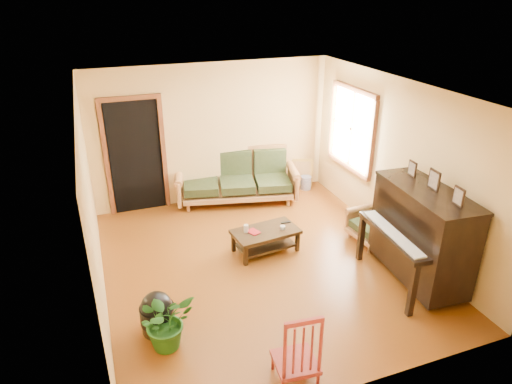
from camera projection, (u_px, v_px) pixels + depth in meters
name	position (u px, v px, depth m)	size (l,w,h in m)	color
floor	(261.00, 263.00, 6.88)	(5.00, 5.00, 0.00)	#5C2D0C
doorway	(136.00, 157.00, 8.10)	(1.08, 0.16, 2.05)	black
window	(352.00, 129.00, 8.06)	(0.12, 1.36, 1.46)	white
sofa	(237.00, 178.00, 8.65)	(2.27, 0.95, 0.97)	#A76E3D
coffee_table	(265.00, 241.00, 7.12)	(1.01, 0.55, 0.37)	black
armchair	(373.00, 221.00, 7.30)	(0.71, 0.74, 0.74)	#A76E3D
piano	(421.00, 236.00, 6.24)	(0.93, 1.57, 1.39)	black
footstool	(158.00, 317.00, 5.48)	(0.42, 0.42, 0.40)	black
red_chair	(296.00, 345.00, 4.68)	(0.44, 0.48, 0.94)	maroon
leaning_frame	(301.00, 172.00, 9.36)	(0.46, 0.10, 0.61)	gold
ceramic_crock	(306.00, 183.00, 9.31)	(0.22, 0.22, 0.27)	#374BA6
potted_plant	(166.00, 321.00, 5.18)	(0.64, 0.55, 0.71)	#1F5819
book	(250.00, 234.00, 6.94)	(0.15, 0.20, 0.02)	maroon
candle	(246.00, 228.00, 6.97)	(0.07, 0.07, 0.12)	silver
glass_jar	(283.00, 228.00, 7.07)	(0.08, 0.08, 0.05)	silver
remote	(286.00, 222.00, 7.27)	(0.15, 0.04, 0.02)	black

